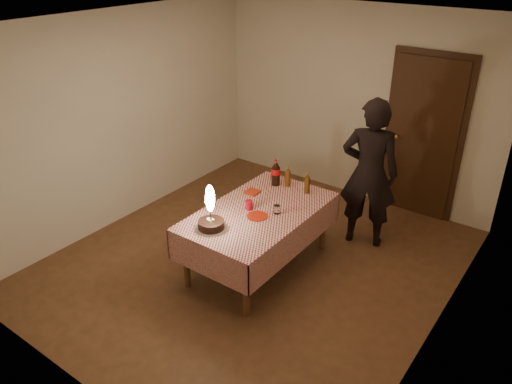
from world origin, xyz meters
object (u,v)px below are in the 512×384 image
at_px(birthday_cake, 211,217).
at_px(photographer, 369,173).
at_px(red_cup, 249,205).
at_px(cola_bottle, 276,173).
at_px(dining_table, 259,218).
at_px(red_plate, 257,216).
at_px(clear_cup, 277,209).
at_px(amber_bottle_left, 288,177).
at_px(amber_bottle_right, 307,183).

height_order(birthday_cake, photographer, photographer).
bearing_deg(red_cup, photographer, 56.43).
bearing_deg(birthday_cake, cola_bottle, 91.80).
xyz_separation_m(birthday_cake, cola_bottle, (-0.04, 1.19, 0.03)).
xyz_separation_m(dining_table, photographer, (0.70, 1.17, 0.28)).
height_order(red_plate, cola_bottle, cola_bottle).
bearing_deg(birthday_cake, clear_cup, 60.83).
bearing_deg(clear_cup, red_plate, -125.19).
relative_size(dining_table, amber_bottle_left, 6.75).
relative_size(clear_cup, photographer, 0.05).
bearing_deg(cola_bottle, dining_table, -71.70).
height_order(dining_table, red_plate, red_plate).
bearing_deg(clear_cup, dining_table, -161.96).
xyz_separation_m(cola_bottle, photographer, (0.91, 0.56, 0.03)).
distance_m(clear_cup, cola_bottle, 0.69).
relative_size(amber_bottle_left, amber_bottle_right, 1.00).
bearing_deg(cola_bottle, amber_bottle_left, 20.81).
relative_size(dining_table, red_plate, 7.82).
height_order(clear_cup, amber_bottle_left, amber_bottle_left).
bearing_deg(birthday_cake, dining_table, 73.84).
bearing_deg(red_plate, birthday_cake, -116.65).
bearing_deg(red_cup, amber_bottle_right, 66.75).
height_order(dining_table, cola_bottle, cola_bottle).
bearing_deg(photographer, cola_bottle, -148.51).
xyz_separation_m(dining_table, cola_bottle, (-0.20, 0.62, 0.25)).
bearing_deg(photographer, red_cup, -123.57).
height_order(red_plate, red_cup, red_cup).
xyz_separation_m(dining_table, amber_bottle_left, (-0.07, 0.67, 0.21)).
bearing_deg(dining_table, red_plate, -60.81).
bearing_deg(amber_bottle_left, clear_cup, -66.85).
distance_m(red_plate, amber_bottle_right, 0.79).
height_order(birthday_cake, clear_cup, birthday_cake).
height_order(red_cup, cola_bottle, cola_bottle).
bearing_deg(red_plate, amber_bottle_left, 99.77).
bearing_deg(amber_bottle_left, cola_bottle, -159.19).
xyz_separation_m(dining_table, amber_bottle_right, (0.20, 0.65, 0.21)).
xyz_separation_m(red_cup, amber_bottle_right, (0.30, 0.69, 0.07)).
xyz_separation_m(cola_bottle, amber_bottle_left, (0.13, 0.05, -0.03)).
height_order(clear_cup, cola_bottle, cola_bottle).
relative_size(clear_cup, cola_bottle, 0.28).
relative_size(dining_table, cola_bottle, 5.42).
bearing_deg(red_plate, red_cup, 154.92).
distance_m(birthday_cake, photographer, 1.95).
distance_m(red_cup, amber_bottle_left, 0.71).
distance_m(dining_table, red_plate, 0.17).
xyz_separation_m(birthday_cake, red_plate, (0.23, 0.46, -0.12)).
height_order(clear_cup, amber_bottle_right, amber_bottle_right).
bearing_deg(red_cup, dining_table, 21.02).
bearing_deg(red_cup, red_plate, -25.08).
bearing_deg(clear_cup, cola_bottle, 125.27).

